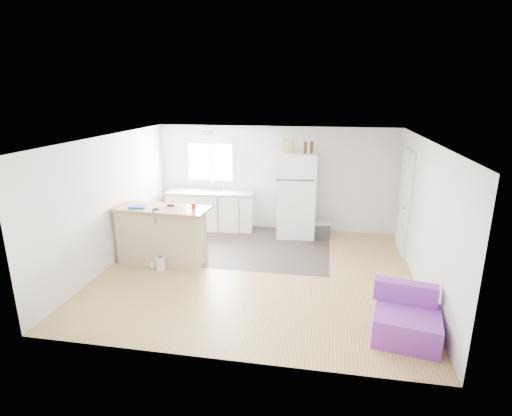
{
  "coord_description": "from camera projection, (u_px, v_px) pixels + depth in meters",
  "views": [
    {
      "loc": [
        1.14,
        -6.52,
        3.15
      ],
      "look_at": [
        -0.14,
        0.7,
        1.0
      ],
      "focal_mm": 28.0,
      "sensor_mm": 36.0,
      "label": 1
    }
  ],
  "objects": [
    {
      "name": "cardboard_box",
      "position": [
        288.0,
        146.0,
        8.53
      ],
      "size": [
        0.21,
        0.13,
        0.3
      ],
      "primitive_type": "cube",
      "rotation": [
        0.0,
        0.0,
        -0.14
      ],
      "color": "tan",
      "rests_on": "refrigerator"
    },
    {
      "name": "refrigerator",
      "position": [
        296.0,
        195.0,
        8.86
      ],
      "size": [
        0.9,
        0.86,
        1.88
      ],
      "rotation": [
        0.0,
        0.0,
        0.09
      ],
      "color": "white",
      "rests_on": "floor"
    },
    {
      "name": "vinyl_zone",
      "position": [
        234.0,
        244.0,
        8.54
      ],
      "size": [
        4.05,
        2.5,
        0.0
      ],
      "primitive_type": "cube",
      "color": "#322A26",
      "rests_on": "floor"
    },
    {
      "name": "bottle_right",
      "position": [
        312.0,
        147.0,
        8.49
      ],
      "size": [
        0.07,
        0.07,
        0.25
      ],
      "primitive_type": "cylinder",
      "rotation": [
        0.0,
        0.0,
        0.01
      ],
      "color": "#3C210A",
      "rests_on": "refrigerator"
    },
    {
      "name": "cleaner_jug",
      "position": [
        160.0,
        264.0,
        7.26
      ],
      "size": [
        0.15,
        0.13,
        0.29
      ],
      "rotation": [
        0.0,
        0.0,
        -0.33
      ],
      "color": "white",
      "rests_on": "floor"
    },
    {
      "name": "tool_b",
      "position": [
        156.0,
        209.0,
        7.24
      ],
      "size": [
        0.1,
        0.04,
        0.03
      ],
      "primitive_type": "cube",
      "rotation": [
        0.0,
        0.0,
        -0.0
      ],
      "color": "black",
      "rests_on": "peninsula"
    },
    {
      "name": "red_cup",
      "position": [
        193.0,
        206.0,
        7.28
      ],
      "size": [
        0.09,
        0.09,
        0.12
      ],
      "primitive_type": "cylinder",
      "rotation": [
        0.0,
        0.0,
        -0.21
      ],
      "color": "red",
      "rests_on": "peninsula"
    },
    {
      "name": "purple_seat",
      "position": [
        406.0,
        320.0,
        5.26
      ],
      "size": [
        0.95,
        0.92,
        0.68
      ],
      "rotation": [
        0.0,
        0.0,
        -0.19
      ],
      "color": "purple",
      "rests_on": "floor"
    },
    {
      "name": "bottle_left",
      "position": [
        305.0,
        148.0,
        8.42
      ],
      "size": [
        0.08,
        0.08,
        0.25
      ],
      "primitive_type": "cylinder",
      "rotation": [
        0.0,
        0.0,
        -0.18
      ],
      "color": "#3C210A",
      "rests_on": "refrigerator"
    },
    {
      "name": "window",
      "position": [
        210.0,
        162.0,
        9.41
      ],
      "size": [
        1.18,
        0.06,
        0.98
      ],
      "color": "white",
      "rests_on": "back_wall"
    },
    {
      "name": "interior_door",
      "position": [
        405.0,
        203.0,
        7.95
      ],
      "size": [
        0.11,
        0.92,
        2.1
      ],
      "color": "white",
      "rests_on": "right_wall"
    },
    {
      "name": "kitchen_cabinets",
      "position": [
        211.0,
        210.0,
        9.42
      ],
      "size": [
        2.08,
        0.81,
        1.19
      ],
      "rotation": [
        0.0,
        0.0,
        0.09
      ],
      "color": "white",
      "rests_on": "floor"
    },
    {
      "name": "mop",
      "position": [
        155.0,
        256.0,
        7.36
      ],
      "size": [
        0.2,
        0.33,
        1.17
      ],
      "rotation": [
        0.0,
        0.0,
        -0.09
      ],
      "color": "green",
      "rests_on": "floor"
    },
    {
      "name": "blue_tray",
      "position": [
        138.0,
        207.0,
        7.38
      ],
      "size": [
        0.32,
        0.25,
        0.04
      ],
      "primitive_type": "cube",
      "rotation": [
        0.0,
        0.0,
        0.11
      ],
      "color": "blue",
      "rests_on": "peninsula"
    },
    {
      "name": "tool_a",
      "position": [
        171.0,
        205.0,
        7.46
      ],
      "size": [
        0.15,
        0.07,
        0.03
      ],
      "primitive_type": "cube",
      "rotation": [
        0.0,
        0.0,
        0.17
      ],
      "color": "black",
      "rests_on": "peninsula"
    },
    {
      "name": "peninsula",
      "position": [
        162.0,
        235.0,
        7.53
      ],
      "size": [
        1.79,
        0.77,
        1.08
      ],
      "rotation": [
        0.0,
        0.0,
        -0.06
      ],
      "color": "tan",
      "rests_on": "floor"
    },
    {
      "name": "ceiling_fixture",
      "position": [
        208.0,
        133.0,
        7.91
      ],
      "size": [
        0.3,
        0.3,
        0.07
      ],
      "primitive_type": "cylinder",
      "color": "white",
      "rests_on": "ceiling"
    },
    {
      "name": "cooler",
      "position": [
        318.0,
        229.0,
        8.89
      ],
      "size": [
        0.58,
        0.44,
        0.4
      ],
      "rotation": [
        0.0,
        0.0,
        0.19
      ],
      "color": "#303032",
      "rests_on": "floor"
    },
    {
      "name": "room",
      "position": [
        257.0,
        209.0,
        6.9
      ],
      "size": [
        5.51,
        5.01,
        2.41
      ],
      "color": "olive",
      "rests_on": "ground"
    }
  ]
}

